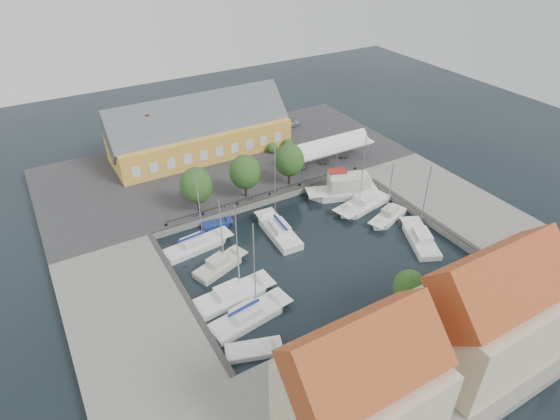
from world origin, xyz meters
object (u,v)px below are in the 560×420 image
at_px(west_boat_a, 197,246).
at_px(west_boat_b, 220,266).
at_px(car_red, 193,193).
at_px(launch_sw, 253,351).
at_px(east_boat_c, 420,240).
at_px(launch_nw, 217,225).
at_px(west_boat_d, 249,317).
at_px(east_boat_a, 363,205).
at_px(tent_canopy, 331,147).
at_px(center_sailboat, 279,232).
at_px(trawler, 345,189).
at_px(warehouse, 196,133).
at_px(east_boat_b, 388,218).
at_px(car_silver, 289,124).
at_px(west_boat_c, 233,296).

distance_m(west_boat_a, west_boat_b, 4.90).
relative_size(car_red, launch_sw, 0.65).
xyz_separation_m(east_boat_c, launch_nw, (-20.51, 15.83, -0.17)).
bearing_deg(launch_sw, west_boat_d, 67.63).
height_order(east_boat_c, launch_nw, east_boat_c).
height_order(east_boat_a, launch_sw, east_boat_a).
bearing_deg(east_boat_c, tent_canopy, 86.31).
height_order(east_boat_a, launch_nw, east_boat_a).
height_order(center_sailboat, trawler, center_sailboat).
height_order(tent_canopy, west_boat_d, west_boat_d).
relative_size(center_sailboat, west_boat_d, 1.04).
height_order(warehouse, trawler, warehouse).
bearing_deg(tent_canopy, car_red, 177.30).
height_order(car_red, east_boat_b, east_boat_b).
distance_m(east_boat_a, west_boat_a, 23.59).
bearing_deg(car_silver, west_boat_a, 123.00).
bearing_deg(west_boat_b, center_sailboat, 14.17).
relative_size(east_boat_a, west_boat_a, 1.10).
height_order(warehouse, launch_nw, warehouse).
bearing_deg(warehouse, launch_nw, -105.23).
relative_size(warehouse, east_boat_b, 3.07).
bearing_deg(east_boat_b, west_boat_c, -172.76).
distance_m(car_red, launch_sw, 27.73).
relative_size(trawler, west_boat_b, 1.11).
distance_m(car_silver, launch_nw, 31.22).
height_order(launch_sw, launch_nw, launch_sw).
distance_m(tent_canopy, west_boat_c, 32.06).
bearing_deg(warehouse, car_silver, 3.54).
xyz_separation_m(trawler, west_boat_d, (-22.75, -14.41, -0.75)).
bearing_deg(car_silver, west_boat_b, 129.22).
relative_size(west_boat_a, launch_sw, 2.02).
distance_m(car_silver, car_red, 27.64).
relative_size(west_boat_b, launch_nw, 2.23).
bearing_deg(east_boat_a, west_boat_c, -162.76).
relative_size(trawler, west_boat_a, 0.92).
bearing_deg(center_sailboat, tent_canopy, 35.44).
bearing_deg(tent_canopy, east_boat_b, -95.74).
xyz_separation_m(trawler, east_boat_b, (1.34, -7.76, -0.76)).
distance_m(trawler, launch_nw, 19.14).
distance_m(east_boat_a, east_boat_c, 9.96).
relative_size(car_silver, west_boat_c, 0.37).
bearing_deg(east_boat_a, launch_nw, 163.08).
relative_size(east_boat_a, west_boat_c, 1.06).
xyz_separation_m(warehouse, launch_nw, (-5.30, -19.45, -4.34)).
relative_size(tent_canopy, west_boat_a, 1.21).
height_order(center_sailboat, east_boat_a, east_boat_a).
distance_m(east_boat_b, west_boat_d, 24.99).
relative_size(west_boat_b, launch_sw, 1.67).
xyz_separation_m(trawler, east_boat_a, (0.49, -3.59, -0.75)).
relative_size(warehouse, west_boat_d, 2.38).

